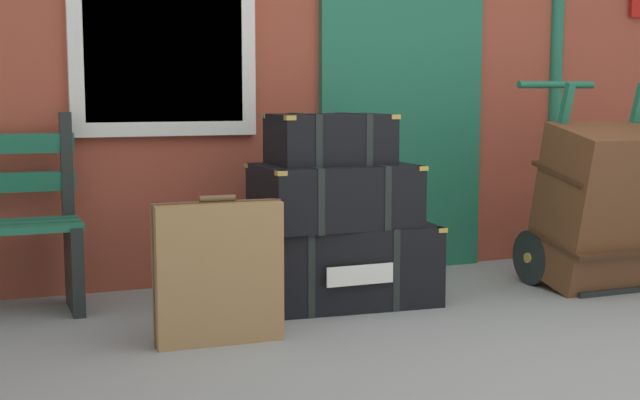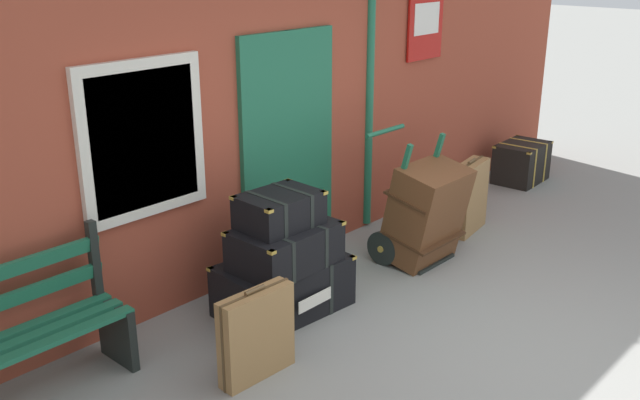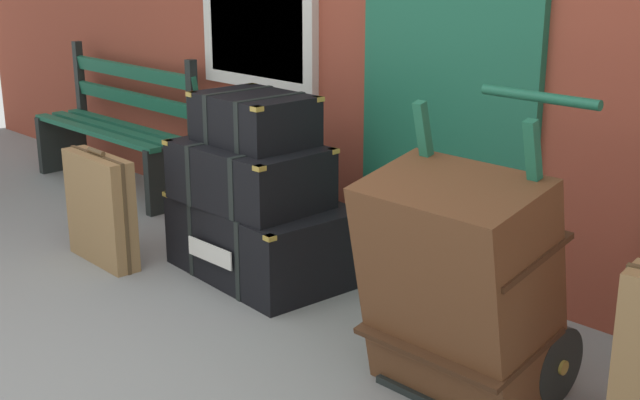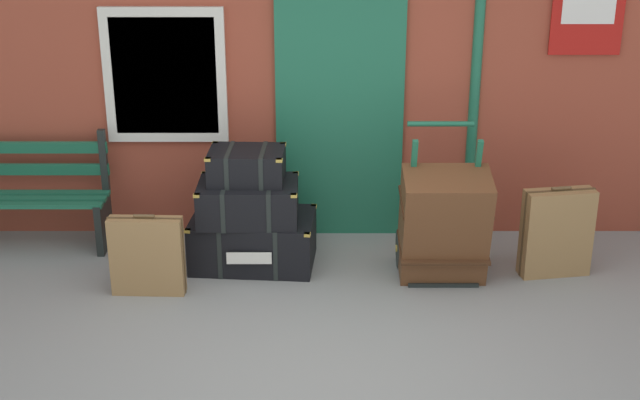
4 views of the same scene
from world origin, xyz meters
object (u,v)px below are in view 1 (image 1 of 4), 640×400
at_px(steamer_trunk_base, 335,262).
at_px(suitcase_cream, 218,273).
at_px(steamer_trunk_middle, 334,195).
at_px(porters_trolley, 584,237).
at_px(large_brown_trunk, 606,206).
at_px(steamer_trunk_top, 329,139).

bearing_deg(steamer_trunk_base, suitcase_cream, -145.86).
xyz_separation_m(steamer_trunk_base, steamer_trunk_middle, (-0.03, -0.06, 0.37)).
height_order(steamer_trunk_base, porters_trolley, porters_trolley).
height_order(large_brown_trunk, suitcase_cream, large_brown_trunk).
bearing_deg(steamer_trunk_middle, large_brown_trunk, -8.78).
xyz_separation_m(steamer_trunk_base, suitcase_cream, (-0.78, -0.53, 0.10)).
xyz_separation_m(large_brown_trunk, suitcase_cream, (-2.32, -0.23, -0.16)).
height_order(steamer_trunk_top, porters_trolley, porters_trolley).
bearing_deg(suitcase_cream, steamer_trunk_top, 34.99).
bearing_deg(steamer_trunk_top, large_brown_trunk, -10.47).
height_order(steamer_trunk_base, steamer_trunk_middle, steamer_trunk_middle).
bearing_deg(steamer_trunk_base, steamer_trunk_middle, -116.21).
height_order(steamer_trunk_middle, suitcase_cream, steamer_trunk_middle).
xyz_separation_m(porters_trolley, suitcase_cream, (-2.32, -0.41, 0.05)).
distance_m(large_brown_trunk, suitcase_cream, 2.34).
height_order(steamer_trunk_top, large_brown_trunk, steamer_trunk_top).
distance_m(steamer_trunk_base, steamer_trunk_middle, 0.38).
relative_size(steamer_trunk_middle, porters_trolley, 0.69).
distance_m(porters_trolley, large_brown_trunk, 0.27).
bearing_deg(porters_trolley, steamer_trunk_base, 175.56).
bearing_deg(steamer_trunk_top, steamer_trunk_base, 11.66).
bearing_deg(steamer_trunk_base, steamer_trunk_top, -168.34).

